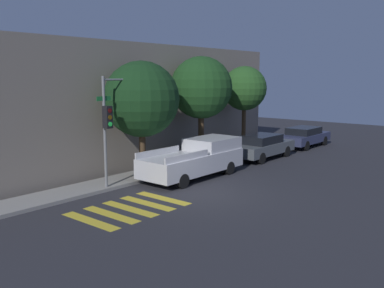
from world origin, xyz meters
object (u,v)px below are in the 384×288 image
pickup_truck (196,158)px  tree_midblock (201,88)px  sedan_near_corner (262,146)px  sedan_middle (304,136)px  tree_near_corner (141,99)px  tree_far_end (244,89)px  traffic_light_pole (112,112)px

pickup_truck → tree_midblock: (2.49, 1.72, 3.19)m
sedan_near_corner → sedan_middle: size_ratio=1.01×
pickup_truck → tree_near_corner: 3.73m
pickup_truck → tree_far_end: 7.50m
traffic_light_pole → sedan_middle: size_ratio=1.03×
traffic_light_pole → tree_far_end: tree_far_end is taller
traffic_light_pole → pickup_truck: (3.89, -1.27, -2.33)m
tree_near_corner → tree_midblock: (4.31, 0.00, 0.43)m
pickup_truck → tree_midblock: bearing=34.6°
pickup_truck → sedan_near_corner: bearing=0.0°
pickup_truck → tree_far_end: size_ratio=1.04×
sedan_middle → tree_midblock: (-8.90, 1.72, 3.36)m
sedan_near_corner → tree_far_end: 3.71m
pickup_truck → tree_near_corner: (-1.82, 1.72, 2.77)m
traffic_light_pole → pickup_truck: size_ratio=0.85×
sedan_near_corner → tree_near_corner: tree_near_corner is taller
tree_near_corner → tree_midblock: size_ratio=0.94×
traffic_light_pole → tree_midblock: bearing=4.1°
traffic_light_pole → sedan_near_corner: size_ratio=1.02×
pickup_truck → tree_midblock: tree_midblock is taller
sedan_middle → tree_far_end: bearing=160.1°
tree_near_corner → tree_far_end: (8.45, 0.00, 0.29)m
sedan_near_corner → tree_midblock: (-3.42, 1.72, 3.34)m
sedan_middle → tree_near_corner: 13.64m
traffic_light_pole → tree_near_corner: tree_near_corner is taller
sedan_middle → tree_far_end: size_ratio=0.86×
sedan_middle → tree_far_end: (-4.76, 1.72, 3.23)m
tree_far_end → sedan_middle: bearing=-19.9°
traffic_light_pole → tree_far_end: size_ratio=0.89×
traffic_light_pole → pickup_truck: bearing=-18.0°
tree_midblock → tree_near_corner: bearing=-180.0°
pickup_truck → tree_far_end: bearing=14.5°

